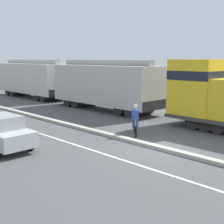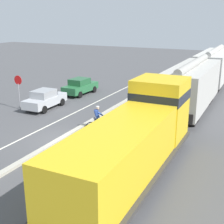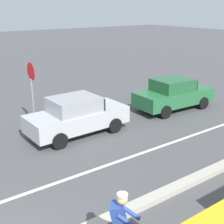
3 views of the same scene
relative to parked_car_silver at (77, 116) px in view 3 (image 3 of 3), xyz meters
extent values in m
cube|color=#B2AD9E|center=(5.34, 0.68, -0.74)|extent=(0.36, 36.00, 0.16)
cube|color=silver|center=(2.94, 0.68, -0.81)|extent=(0.14, 36.00, 0.01)
cube|color=#B7BABF|center=(0.00, 0.03, -0.15)|extent=(1.80, 4.24, 0.70)
cube|color=#9C9EA2|center=(0.00, -0.12, 0.50)|extent=(1.55, 1.94, 0.60)
cube|color=#1E232D|center=(-0.02, 0.88, 0.45)|extent=(1.43, 0.15, 0.51)
cylinder|color=black|center=(-0.84, 1.31, -0.50)|extent=(0.24, 0.65, 0.64)
cylinder|color=black|center=(0.78, 1.35, -0.50)|extent=(0.24, 0.65, 0.64)
cylinder|color=black|center=(-0.78, -1.30, -0.50)|extent=(0.24, 0.65, 0.64)
cylinder|color=black|center=(0.84, -1.26, -0.50)|extent=(0.24, 0.65, 0.64)
cube|color=#286B3D|center=(0.04, 5.67, -0.15)|extent=(1.89, 4.27, 0.70)
cube|color=#225B34|center=(0.03, 5.52, 0.50)|extent=(1.59, 1.97, 0.60)
cube|color=#1E232D|center=(0.08, 6.52, 0.45)|extent=(1.43, 0.19, 0.51)
cylinder|color=black|center=(-0.71, 7.01, -0.50)|extent=(0.25, 0.65, 0.64)
cylinder|color=black|center=(0.91, 6.93, -0.50)|extent=(0.25, 0.65, 0.64)
cylinder|color=black|center=(-0.83, 4.41, -0.50)|extent=(0.25, 0.65, 0.64)
cylinder|color=black|center=(0.78, 4.33, -0.50)|extent=(0.25, 0.65, 0.64)
cube|color=#2D4CA5|center=(6.55, -2.80, 0.38)|extent=(0.47, 0.47, 0.57)
sphere|color=beige|center=(6.60, -2.75, 0.77)|extent=(0.22, 0.22, 0.22)
cylinder|color=white|center=(6.60, -2.75, 0.87)|extent=(0.22, 0.22, 0.05)
cylinder|color=#2D4CA5|center=(6.57, -2.54, 0.38)|extent=(0.39, 0.39, 0.36)
cylinder|color=#2D4CA5|center=(6.80, -2.76, 0.38)|extent=(0.39, 0.39, 0.36)
cylinder|color=gray|center=(-1.73, -1.16, 0.28)|extent=(0.07, 0.07, 2.20)
cylinder|color=red|center=(-1.73, -1.14, 1.68)|extent=(0.76, 0.03, 0.76)
cylinder|color=white|center=(-1.73, -1.12, 1.68)|extent=(0.48, 0.02, 0.48)
camera|label=1|loc=(-6.25, -14.10, 3.46)|focal=50.00mm
camera|label=2|loc=(16.32, -20.49, 6.70)|focal=50.00mm
camera|label=3|loc=(10.62, -5.90, 4.32)|focal=50.00mm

